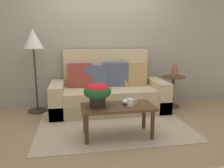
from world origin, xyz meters
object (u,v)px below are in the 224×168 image
couch (109,92)px  floor_lamp (33,46)px  snack_bowl (127,101)px  side_table (173,86)px  potted_plant (98,92)px  coffee_table (118,110)px  coffee_mug (131,102)px  table_vase (175,71)px

couch → floor_lamp: size_ratio=1.40×
couch → snack_bowl: couch is taller
side_table → potted_plant: (-1.61, -1.13, 0.21)m
potted_plant → snack_bowl: (0.41, 0.02, -0.16)m
coffee_table → floor_lamp: 1.99m
coffee_table → side_table: bearing=40.8°
side_table → coffee_mug: 1.67m
coffee_mug → table_vase: (1.17, 1.17, 0.23)m
floor_lamp → snack_bowl: floor_lamp is taller
floor_lamp → table_vase: floor_lamp is taller
coffee_table → coffee_mug: 0.21m
couch → potted_plant: couch is taller
table_vase → snack_bowl: bearing=-137.8°
side_table → floor_lamp: size_ratio=0.41×
side_table → potted_plant: potted_plant is taller
couch → floor_lamp: floor_lamp is taller
coffee_table → potted_plant: size_ratio=2.67×
couch → table_vase: size_ratio=8.23×
snack_bowl → table_vase: size_ratio=0.59×
couch → table_vase: couch is taller
floor_lamp → table_vase: bearing=-3.6°
floor_lamp → table_vase: 2.64m
couch → snack_bowl: 1.15m
coffee_table → potted_plant: 0.38m
side_table → coffee_mug: bearing=-134.4°
couch → potted_plant: bearing=-106.0°
coffee_mug → snack_bowl: 0.09m
couch → coffee_mug: 1.23m
side_table → table_vase: (0.01, -0.02, 0.30)m
floor_lamp → coffee_mug: (1.42, -1.34, -0.71)m
table_vase → coffee_mug: bearing=-135.1°
coffee_table → snack_bowl: size_ratio=6.59×
potted_plant → table_vase: size_ratio=1.45×
coffee_mug → side_table: bearing=45.6°
side_table → floor_lamp: bearing=176.8°
couch → coffee_mug: (0.11, -1.22, 0.15)m
floor_lamp → potted_plant: floor_lamp is taller
side_table → couch: bearing=178.8°
coffee_mug → floor_lamp: bearing=136.7°
coffee_table → potted_plant: (-0.27, 0.02, 0.27)m
floor_lamp → table_vase: size_ratio=5.86×
snack_bowl → coffee_mug: bearing=-70.5°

